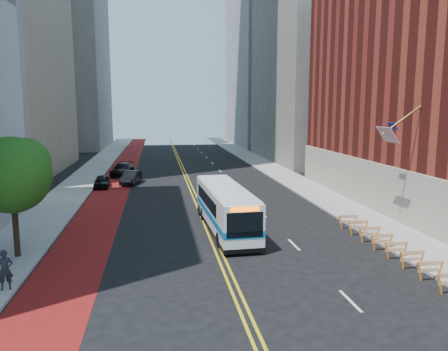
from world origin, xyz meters
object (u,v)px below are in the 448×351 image
transit_bus (225,207)px  car_a (102,181)px  car_c (122,169)px  pedestrian (5,270)px  street_tree (13,172)px  car_b (131,178)px

transit_bus → car_a: (-10.40, 17.90, -0.95)m
car_c → pedestrian: size_ratio=2.81×
transit_bus → car_a: transit_bus is taller
car_a → pedestrian: 26.65m
car_c → pedestrian: 34.81m
transit_bus → pedestrian: (-11.50, -8.72, -0.52)m
car_a → pedestrian: size_ratio=2.03×
street_tree → car_a: bearing=84.9°
transit_bus → car_c: bearing=106.4°
car_a → car_b: size_ratio=0.87×
pedestrian → transit_bus: bearing=25.2°
transit_bus → car_a: size_ratio=2.98×
car_b → car_a: bearing=-137.0°
transit_bus → car_c: size_ratio=2.15×
car_a → pedestrian: bearing=-94.2°
transit_bus → car_c: transit_bus is taller
street_tree → car_c: 30.41m
car_a → pedestrian: pedestrian is taller
street_tree → transit_bus: street_tree is taller
street_tree → transit_bus: bearing=17.6°
pedestrian → car_b: bearing=69.9°
street_tree → car_a: size_ratio=1.78×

